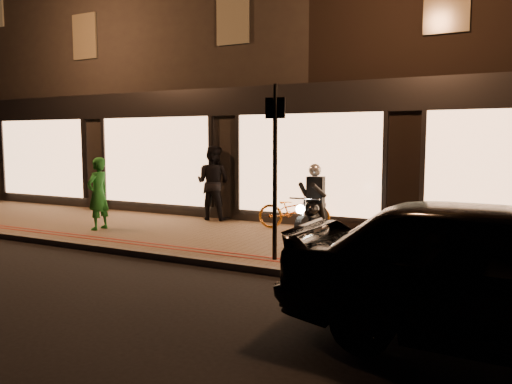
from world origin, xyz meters
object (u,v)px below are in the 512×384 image
motorcycle (313,212)px  person_green (98,194)px  bicycle_gold (294,210)px  parked_car (509,274)px  sign_post (275,163)px

motorcycle → person_green: person_green is taller
bicycle_gold → parked_car: 6.65m
parked_car → bicycle_gold: bearing=44.2°
sign_post → bicycle_gold: bearing=106.3°
sign_post → bicycle_gold: size_ratio=1.79×
motorcycle → bicycle_gold: bearing=123.2°
bicycle_gold → person_green: size_ratio=1.01×
parked_car → motorcycle: bearing=45.9°
sign_post → bicycle_gold: (-0.85, 2.89, -1.24)m
bicycle_gold → parked_car: bearing=-152.6°
motorcycle → parked_car: motorcycle is taller
motorcycle → bicycle_gold: 1.56m
motorcycle → sign_post: sign_post is taller
motorcycle → person_green: (-4.92, -0.86, 0.22)m
parked_car → person_green: bearing=73.6°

